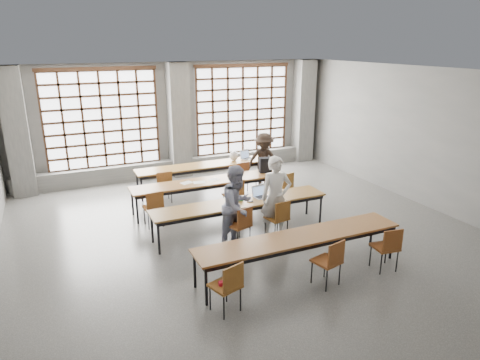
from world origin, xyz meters
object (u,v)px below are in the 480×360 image
chair_mid_centre (235,193)px  chair_front_right (279,215)px  desk_row_a (206,167)px  mouse (279,195)px  laptop_front (261,194)px  red_pouch (225,283)px  chair_near_left (228,283)px  desk_row_b (210,183)px  chair_back_mid (241,173)px  chair_mid_left (154,205)px  chair_mid_right (285,185)px  laptop_back (246,157)px  backpack (265,165)px  plastic_bag (234,156)px  phone (250,202)px  student_male (276,198)px  chair_back_right (266,170)px  desk_row_c (241,204)px  chair_back_left (164,183)px  chair_near_right (388,245)px  green_box (237,199)px  chair_near_mid (330,258)px  desk_row_d (300,239)px  student_back (264,160)px  student_female (237,206)px  chair_front_left (241,222)px

chair_mid_centre → chair_front_right: 1.73m
desk_row_a → mouse: 3.21m
chair_front_right → laptop_front: 0.78m
red_pouch → chair_near_left: bearing=-72.3°
desk_row_b → chair_back_mid: 1.46m
chair_mid_centre → chair_mid_left: bearing=-180.0°
chair_mid_right → laptop_back: 2.18m
backpack → plastic_bag: size_ratio=1.40×
phone → backpack: (1.33, 1.85, 0.19)m
student_male → plastic_bag: bearing=95.9°
chair_back_mid → backpack: (0.38, -0.75, 0.39)m
chair_back_right → student_male: bearing=-113.8°
chair_back_right → chair_mid_centre: same height
desk_row_c → chair_back_right: size_ratio=4.55×
chair_back_left → chair_near_right: same height
desk_row_c → green_box: (-0.05, 0.08, 0.11)m
desk_row_a → laptop_back: (1.33, 0.11, 0.13)m
chair_near_mid → chair_mid_right: bearing=71.5°
green_box → backpack: 2.29m
chair_near_right → chair_front_right: bearing=119.4°
chair_mid_right → mouse: 1.37m
chair_back_left → laptop_back: laptop_back is taller
desk_row_d → chair_back_right: bearing=69.9°
desk_row_b → chair_back_mid: size_ratio=4.55×
chair_back_right → chair_near_mid: size_ratio=1.00×
chair_front_right → phone: size_ratio=6.77×
chair_back_mid → chair_back_right: bearing=-0.1°
desk_row_c → laptop_front: laptop_front is taller
chair_near_left → backpack: (2.92, 4.41, 0.39)m
student_back → chair_near_mid: bearing=-94.6°
laptop_front → green_box: 0.59m
chair_mid_right → green_box: (-1.79, -1.00, 0.24)m
desk_row_c → chair_back_right: 3.16m
desk_row_b → student_female: (-0.21, -2.20, 0.19)m
chair_mid_right → chair_front_left: 2.64m
student_back → desk_row_c: bearing=-115.6°
chair_back_right → desk_row_a: bearing=158.6°
chair_back_left → chair_mid_right: 3.16m
plastic_bag → laptop_front: bearing=-102.4°
desk_row_c → chair_front_left: bearing=-113.8°
desk_row_c → desk_row_d: size_ratio=1.00×
desk_row_d → plastic_bag: (0.95, 5.21, 0.21)m
desk_row_a → chair_mid_left: size_ratio=4.55×
student_back → chair_front_right: bearing=-101.3°
chair_mid_right → chair_mid_left: bearing=-179.9°
phone → laptop_front: bearing=30.0°
mouse → phone: bearing=-174.1°
desk_row_b → red_pouch: desk_row_b is taller
chair_back_right → phone: size_ratio=6.77×
student_female → plastic_bag: bearing=38.6°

